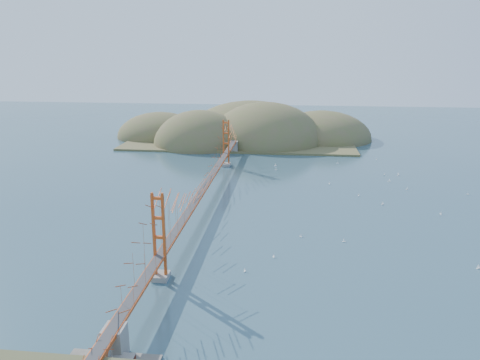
# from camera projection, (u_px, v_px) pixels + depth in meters

# --- Properties ---
(ground) EXTENTS (320.00, 320.00, 0.00)m
(ground) POSITION_uv_depth(u_px,v_px,m) (204.00, 204.00, 89.35)
(ground) COLOR #325364
(ground) RESTS_ON ground
(bridge) EXTENTS (2.20, 94.40, 12.00)m
(bridge) POSITION_uv_depth(u_px,v_px,m) (204.00, 169.00, 87.59)
(bridge) COLOR gray
(bridge) RESTS_ON ground
(far_headlands) EXTENTS (84.00, 58.00, 25.00)m
(far_headlands) POSITION_uv_depth(u_px,v_px,m) (249.00, 138.00, 154.57)
(far_headlands) COLOR brown
(far_headlands) RESTS_ON ground
(sailboat_2) EXTENTS (0.50, 0.44, 0.57)m
(sailboat_2) POSITION_uv_depth(u_px,v_px,m) (344.00, 241.00, 72.09)
(sailboat_2) COLOR white
(sailboat_2) RESTS_ON ground
(sailboat_5) EXTENTS (0.48, 0.55, 0.63)m
(sailboat_5) POSITION_uv_depth(u_px,v_px,m) (441.00, 214.00, 83.91)
(sailboat_5) COLOR white
(sailboat_5) RESTS_ON ground
(sailboat_14) EXTENTS (0.45, 0.53, 0.62)m
(sailboat_14) POSITION_uv_depth(u_px,v_px,m) (359.00, 195.00, 94.30)
(sailboat_14) COLOR white
(sailboat_14) RESTS_ON ground
(sailboat_17) EXTENTS (0.61, 0.52, 0.71)m
(sailboat_17) POSITION_uv_depth(u_px,v_px,m) (389.00, 181.00, 104.32)
(sailboat_17) COLOR white
(sailboat_17) RESTS_ON ground
(sailboat_4) EXTENTS (0.70, 0.70, 0.73)m
(sailboat_4) POSITION_uv_depth(u_px,v_px,m) (383.00, 204.00, 89.10)
(sailboat_4) COLOR white
(sailboat_4) RESTS_ON ground
(sailboat_6) EXTENTS (0.55, 0.55, 0.58)m
(sailboat_6) POSITION_uv_depth(u_px,v_px,m) (301.00, 236.00, 73.95)
(sailboat_6) COLOR white
(sailboat_6) RESTS_ON ground
(sailboat_1) EXTENTS (0.53, 0.57, 0.64)m
(sailboat_1) POSITION_uv_depth(u_px,v_px,m) (330.00, 183.00, 102.45)
(sailboat_1) COLOR white
(sailboat_1) RESTS_ON ground
(sailboat_15) EXTENTS (0.49, 0.56, 0.64)m
(sailboat_15) POSITION_uv_depth(u_px,v_px,m) (376.00, 159.00, 124.36)
(sailboat_15) COLOR white
(sailboat_15) RESTS_ON ground
(sailboat_11) EXTENTS (0.60, 0.60, 0.65)m
(sailboat_11) POSITION_uv_depth(u_px,v_px,m) (468.00, 194.00, 95.15)
(sailboat_11) COLOR white
(sailboat_11) RESTS_ON ground
(sailboat_13) EXTENTS (0.66, 0.66, 0.70)m
(sailboat_13) POSITION_uv_depth(u_px,v_px,m) (478.00, 268.00, 63.37)
(sailboat_13) COLOR white
(sailboat_13) RESTS_ON ground
(sailboat_0) EXTENTS (0.51, 0.51, 0.57)m
(sailboat_0) POSITION_uv_depth(u_px,v_px,m) (274.00, 256.00, 66.85)
(sailboat_0) COLOR white
(sailboat_0) RESTS_ON ground
(sailboat_12) EXTENTS (0.57, 0.54, 0.64)m
(sailboat_12) POSITION_uv_depth(u_px,v_px,m) (276.00, 170.00, 114.01)
(sailboat_12) COLOR white
(sailboat_12) RESTS_ON ground
(sailboat_7) EXTENTS (0.66, 0.59, 0.74)m
(sailboat_7) POSITION_uv_depth(u_px,v_px,m) (338.00, 163.00, 120.49)
(sailboat_7) COLOR white
(sailboat_7) RESTS_ON ground
(sailboat_10) EXTENTS (0.45, 0.54, 0.62)m
(sailboat_10) POSITION_uv_depth(u_px,v_px,m) (245.00, 271.00, 62.55)
(sailboat_10) COLOR white
(sailboat_10) RESTS_ON ground
(sailboat_8) EXTENTS (0.67, 0.67, 0.73)m
(sailboat_8) POSITION_uv_depth(u_px,v_px,m) (398.00, 175.00, 109.30)
(sailboat_8) COLOR white
(sailboat_8) RESTS_ON ground
(sailboat_9) EXTENTS (0.50, 0.53, 0.59)m
(sailboat_9) POSITION_uv_depth(u_px,v_px,m) (384.00, 174.00, 109.84)
(sailboat_9) COLOR white
(sailboat_9) RESTS_ON ground
(sailboat_extra_0) EXTENTS (0.70, 0.70, 0.74)m
(sailboat_extra_0) POSITION_uv_depth(u_px,v_px,m) (276.00, 165.00, 118.05)
(sailboat_extra_0) COLOR white
(sailboat_extra_0) RESTS_ON ground
(sailboat_extra_1) EXTENTS (0.53, 0.46, 0.61)m
(sailboat_extra_1) POSITION_uv_depth(u_px,v_px,m) (407.00, 189.00, 98.46)
(sailboat_extra_1) COLOR white
(sailboat_extra_1) RESTS_ON ground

